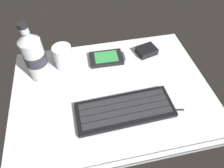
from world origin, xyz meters
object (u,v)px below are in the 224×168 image
object	(u,v)px
keyboard	(125,110)
stylus_pen	(168,109)
juice_cup	(64,58)
handheld_device	(107,58)
water_bottle	(35,56)
charger_block	(147,51)

from	to	relation	value
keyboard	stylus_pen	distance (cm)	13.12
juice_cup	stylus_pen	size ratio (longest dim) A/B	0.89
handheld_device	water_bottle	world-z (taller)	water_bottle
handheld_device	water_bottle	bearing A→B (deg)	-171.81
handheld_device	charger_block	size ratio (longest dim) A/B	1.85
keyboard	water_bottle	distance (cm)	32.40
keyboard	stylus_pen	xyz separation A→B (cm)	(12.91, -2.33, -0.46)
handheld_device	water_bottle	xyz separation A→B (cm)	(-23.28, -3.35, 8.28)
water_bottle	handheld_device	bearing A→B (deg)	8.19
keyboard	handheld_device	bearing A→B (deg)	92.77
charger_block	handheld_device	bearing A→B (deg)	-178.17
water_bottle	stylus_pen	world-z (taller)	water_bottle
juice_cup	stylus_pen	world-z (taller)	juice_cup
juice_cup	water_bottle	world-z (taller)	water_bottle
keyboard	water_bottle	size ratio (longest dim) A/B	1.41
keyboard	handheld_device	distance (cm)	23.05
keyboard	charger_block	bearing A→B (deg)	58.53
juice_cup	water_bottle	size ratio (longest dim) A/B	0.41
keyboard	handheld_device	size ratio (longest dim) A/B	2.26
handheld_device	keyboard	bearing A→B (deg)	-87.23
water_bottle	charger_block	xyz separation A→B (cm)	(38.79, 3.84, -7.81)
stylus_pen	juice_cup	bearing A→B (deg)	150.21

